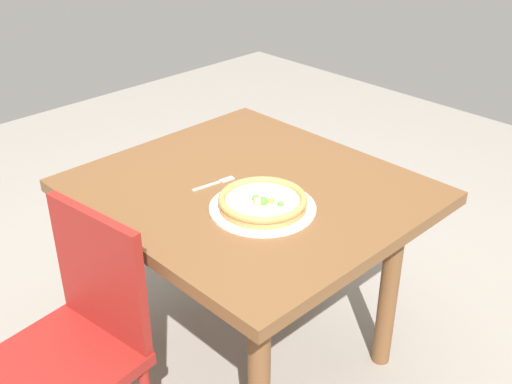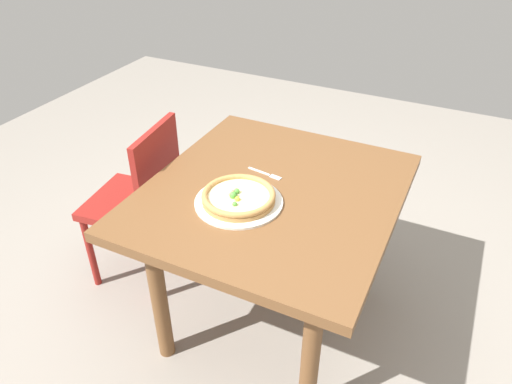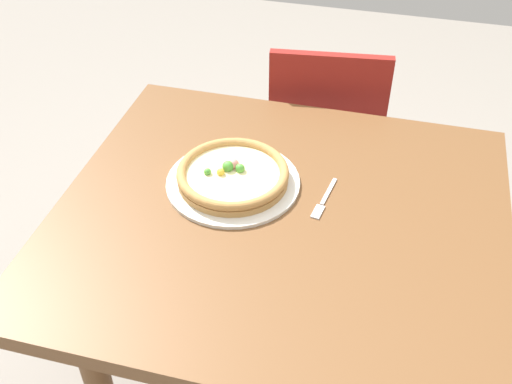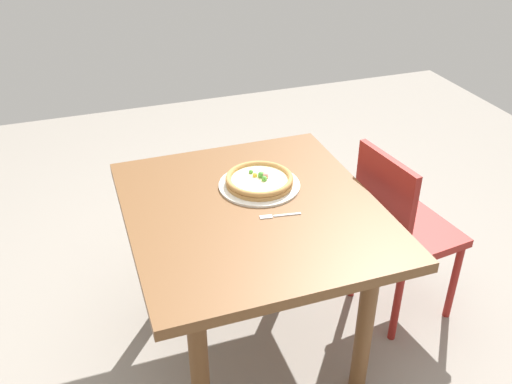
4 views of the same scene
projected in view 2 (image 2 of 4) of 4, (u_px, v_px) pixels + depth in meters
ground_plane at (270, 317)px, 2.38m from camera, size 6.00×6.00×0.00m
dining_table at (272, 211)px, 2.02m from camera, size 1.10×1.00×0.76m
chair_near at (141, 198)px, 2.37m from camera, size 0.45×0.45×0.89m
plate at (239, 202)px, 1.87m from camera, size 0.35×0.35×0.01m
pizza at (239, 197)px, 1.86m from camera, size 0.29×0.29×0.05m
fork at (267, 174)px, 2.05m from camera, size 0.04×0.17×0.00m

